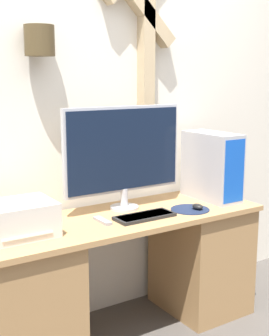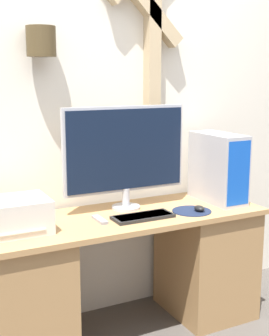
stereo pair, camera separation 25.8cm
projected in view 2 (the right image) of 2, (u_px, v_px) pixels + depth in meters
wall_back at (98, 93)px, 2.77m from camera, size 6.40×0.21×2.82m
desk at (123, 272)px, 2.67m from camera, size 1.64×0.56×0.71m
monitor at (125, 151)px, 2.67m from camera, size 0.75×0.17×0.60m
keyboard at (143, 216)px, 2.54m from camera, size 0.34×0.14×0.02m
mousepad at (192, 211)px, 2.68m from camera, size 0.23×0.23×0.00m
mouse at (199, 208)px, 2.66m from camera, size 0.05×0.07×0.03m
computer_tower at (218, 168)px, 2.86m from camera, size 0.18×0.40×0.42m
printer at (13, 216)px, 2.31m from camera, size 0.34×0.28×0.17m
remote_control at (100, 220)px, 2.49m from camera, size 0.04×0.15×0.02m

